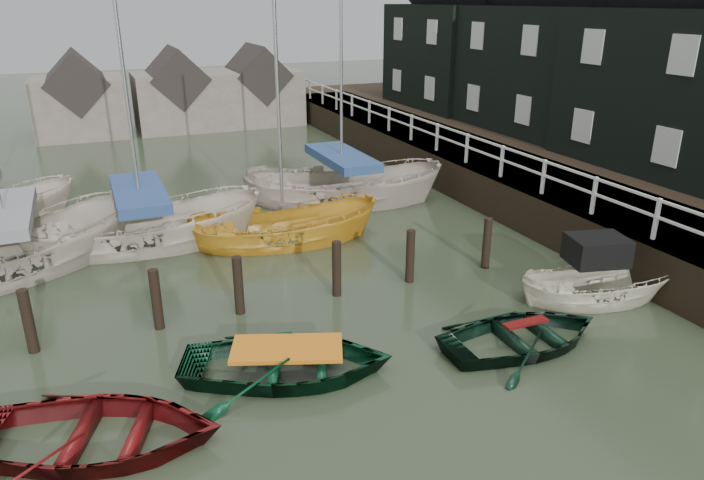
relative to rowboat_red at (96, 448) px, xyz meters
name	(u,v)px	position (x,y,z in m)	size (l,w,h in m)	color
ground	(337,368)	(4.46, 0.67, 0.00)	(120.00, 120.00, 0.00)	#2B3622
pier	(469,167)	(13.93, 10.67, 0.71)	(3.04, 32.00, 2.70)	black
land_strip	(579,171)	(19.46, 10.67, 0.00)	(14.00, 38.00, 1.50)	black
quay_houses	(624,30)	(19.45, 9.32, 5.68)	(6.52, 28.14, 10.01)	black
mooring_pilings	(243,293)	(3.34, 3.67, 0.50)	(13.72, 0.22, 1.80)	black
far_sheds	(174,95)	(5.29, 26.67, 1.86)	(14.00, 4.08, 4.39)	#665B51
rowboat_red	(96,448)	(0.00, 0.00, 0.00)	(2.91, 4.08, 0.85)	#520B0C
rowboat_green	(288,375)	(3.49, 0.79, 0.00)	(2.88, 4.03, 0.84)	black
rowboat_dkgreen	(523,346)	(8.34, -0.10, 0.00)	(2.59, 3.63, 0.75)	black
motorboat	(596,296)	(11.26, 0.95, 0.11)	(4.10, 2.35, 2.31)	beige
sailboat_a	(14,270)	(-1.70, 8.27, 0.06)	(7.60, 5.38, 11.93)	beige
sailboat_b	(145,243)	(1.71, 8.97, 0.06)	(7.12, 3.28, 12.38)	beige
sailboat_c	(284,241)	(5.55, 7.66, 0.02)	(5.94, 3.00, 10.36)	gold
sailboat_d	(342,200)	(8.63, 10.60, 0.06)	(7.47, 5.08, 12.40)	beige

